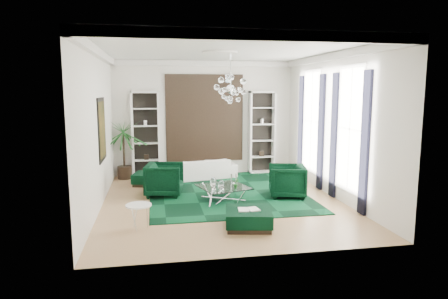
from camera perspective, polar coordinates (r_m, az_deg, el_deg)
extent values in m
cube|color=tan|center=(10.37, -0.27, -7.43)|extent=(6.00, 7.00, 0.02)
cube|color=white|center=(10.02, -0.29, 14.09)|extent=(6.00, 7.00, 0.02)
cube|color=silver|center=(13.47, -2.82, 4.51)|extent=(6.00, 0.02, 3.80)
cube|color=silver|center=(6.60, 4.88, 0.34)|extent=(6.00, 0.02, 3.80)
cube|color=silver|center=(9.96, -17.63, 2.72)|extent=(0.02, 7.00, 3.80)
cube|color=silver|center=(10.93, 15.49, 3.28)|extent=(0.02, 7.00, 3.80)
cylinder|color=white|center=(10.31, -0.58, 13.70)|extent=(0.90, 0.90, 0.05)
cube|color=black|center=(13.42, -2.79, 4.49)|extent=(2.50, 0.06, 2.80)
cube|color=black|center=(10.55, -16.99, 2.77)|extent=(0.04, 1.30, 1.60)
cube|color=white|center=(10.12, 17.57, 2.80)|extent=(0.03, 1.10, 2.90)
cube|color=black|center=(9.45, 19.49, 0.81)|extent=(0.07, 0.30, 3.25)
cube|color=black|center=(10.82, 15.45, 1.91)|extent=(0.07, 0.30, 3.25)
cube|color=white|center=(12.29, 12.41, 3.94)|extent=(0.03, 1.10, 2.90)
cube|color=black|center=(11.58, 13.67, 2.39)|extent=(0.07, 0.30, 3.25)
cube|color=black|center=(13.02, 10.92, 3.12)|extent=(0.07, 0.30, 3.25)
cube|color=black|center=(11.27, 0.26, -6.02)|extent=(4.20, 5.00, 0.02)
imported|color=white|center=(12.90, -3.17, -2.78)|extent=(2.30, 1.33, 0.63)
imported|color=black|center=(10.91, -8.48, -4.27)|extent=(1.13, 1.10, 0.88)
imported|color=black|center=(10.80, 8.98, -4.46)|extent=(1.14, 1.12, 0.86)
cube|color=black|center=(12.28, -10.80, -4.13)|extent=(0.99, 0.99, 0.36)
cube|color=black|center=(8.43, 3.50, -9.82)|extent=(1.09, 1.09, 0.37)
cube|color=white|center=(8.37, 3.51, -8.50)|extent=(0.44, 0.30, 0.03)
cylinder|color=white|center=(8.46, -12.06, -9.45)|extent=(0.57, 0.57, 0.51)
imported|color=#19591E|center=(10.04, 1.74, -4.87)|extent=(0.14, 0.12, 0.25)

